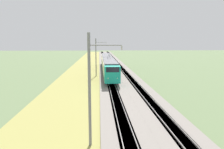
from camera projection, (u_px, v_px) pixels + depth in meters
ballast_main at (108, 72)px, 58.58m from camera, size 240.00×4.40×0.30m
ballast_adjacent at (124, 71)px, 58.83m from camera, size 240.00×4.40×0.30m
track_main at (108, 72)px, 58.58m from camera, size 240.00×1.57×0.45m
track_adjacent at (124, 71)px, 58.83m from camera, size 240.00×1.57×0.45m
grass_verge at (83, 72)px, 58.20m from camera, size 240.00×9.41×0.12m
passenger_train at (108, 63)px, 57.39m from camera, size 41.28×2.86×5.23m
catenary_mast_near at (90, 90)px, 16.28m from camera, size 0.22×2.56×8.71m
catenary_mast_mid at (96, 57)px, 50.27m from camera, size 0.22×2.56×8.83m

